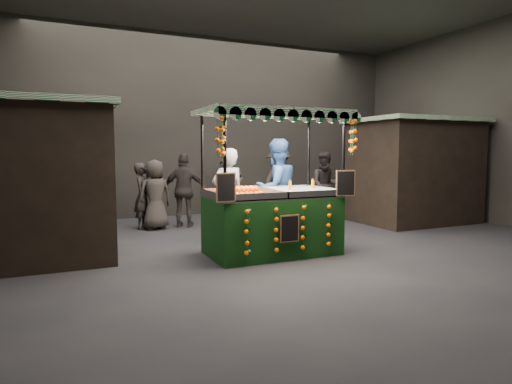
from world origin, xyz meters
name	(u,v)px	position (x,y,z in m)	size (l,w,h in m)	color
ground	(288,249)	(0.00, 0.00, 0.00)	(12.00, 12.00, 0.00)	black
market_hall	(289,61)	(0.00, 0.00, 3.38)	(12.10, 10.10, 5.05)	black
neighbour_stall_left	(17,181)	(-4.40, 1.00, 1.31)	(3.00, 2.20, 2.60)	black
neighbour_stall_right	(413,170)	(4.40, 1.50, 1.31)	(3.00, 2.20, 2.60)	black
juice_stall	(274,210)	(-0.43, -0.25, 0.77)	(2.56, 1.50, 2.48)	#0B3312
vendor_grey	(228,196)	(-0.84, 0.90, 0.92)	(0.73, 0.54, 1.85)	slate
vendor_blue	(276,190)	(0.16, 0.81, 1.02)	(1.08, 0.89, 2.03)	navy
shopper_0	(231,190)	(-0.11, 2.65, 0.89)	(0.67, 0.45, 1.78)	#282420
shopper_1	(326,185)	(2.66, 2.82, 0.89)	(1.06, 0.97, 1.78)	#2C2524
shopper_2	(185,190)	(-1.11, 3.09, 0.88)	(1.11, 0.83, 1.75)	#2B2523
shopper_3	(279,184)	(1.46, 3.22, 0.94)	(1.40, 1.22, 1.89)	#292321
shopper_4	(155,195)	(-1.81, 3.05, 0.80)	(0.86, 0.65, 1.60)	#2E2925
shopper_5	(381,186)	(4.50, 2.82, 0.81)	(1.49, 1.27, 1.62)	#2A2522
shopper_6	(224,188)	(0.34, 4.36, 0.78)	(0.40, 0.59, 1.56)	#2B2523
shopper_7	(143,196)	(-2.05, 3.26, 0.76)	(0.56, 0.66, 1.53)	black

